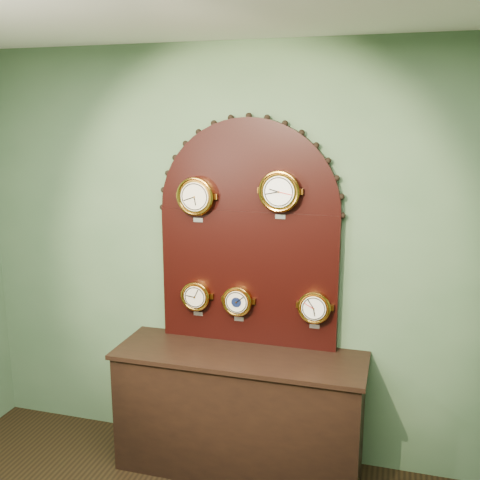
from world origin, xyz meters
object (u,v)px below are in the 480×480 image
(hygrometer, at_px, (196,296))
(barometer, at_px, (238,301))
(roman_clock, at_px, (196,196))
(tide_clock, at_px, (314,307))
(shop_counter, at_px, (239,414))
(display_board, at_px, (248,227))
(arabic_clock, at_px, (280,191))

(hygrometer, height_order, barometer, hygrometer)
(roman_clock, bearing_deg, tide_clock, 0.08)
(roman_clock, bearing_deg, shop_counter, -24.38)
(shop_counter, distance_m, tide_clock, 0.88)
(roman_clock, distance_m, hygrometer, 0.68)
(display_board, xyz_separation_m, hygrometer, (-0.35, -0.07, -0.48))
(arabic_clock, bearing_deg, hygrometer, 179.85)
(display_board, distance_m, tide_clock, 0.67)
(display_board, height_order, hygrometer, display_board)
(display_board, bearing_deg, roman_clock, -168.71)
(display_board, relative_size, hygrometer, 6.02)
(hygrometer, bearing_deg, roman_clock, -6.94)
(barometer, height_order, tide_clock, tide_clock)
(shop_counter, relative_size, roman_clock, 5.25)
(barometer, xyz_separation_m, tide_clock, (0.51, -0.00, 0.01))
(display_board, distance_m, barometer, 0.50)
(display_board, distance_m, hygrometer, 0.60)
(arabic_clock, bearing_deg, display_board, 162.87)
(display_board, distance_m, arabic_clock, 0.34)
(arabic_clock, distance_m, tide_clock, 0.77)
(hygrometer, bearing_deg, shop_counter, -23.89)
(arabic_clock, xyz_separation_m, tide_clock, (0.24, 0.00, -0.74))
(display_board, bearing_deg, shop_counter, -90.00)
(roman_clock, distance_m, tide_clock, 1.05)
(display_board, height_order, tide_clock, display_board)
(barometer, distance_m, tide_clock, 0.51)
(tide_clock, bearing_deg, shop_counter, -161.42)
(roman_clock, xyz_separation_m, hygrometer, (-0.01, 0.00, -0.68))
(shop_counter, xyz_separation_m, arabic_clock, (0.22, 0.15, 1.48))
(roman_clock, xyz_separation_m, arabic_clock, (0.56, -0.00, 0.05))
(arabic_clock, bearing_deg, roman_clock, 179.98)
(hygrometer, xyz_separation_m, tide_clock, (0.81, -0.00, -0.00))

